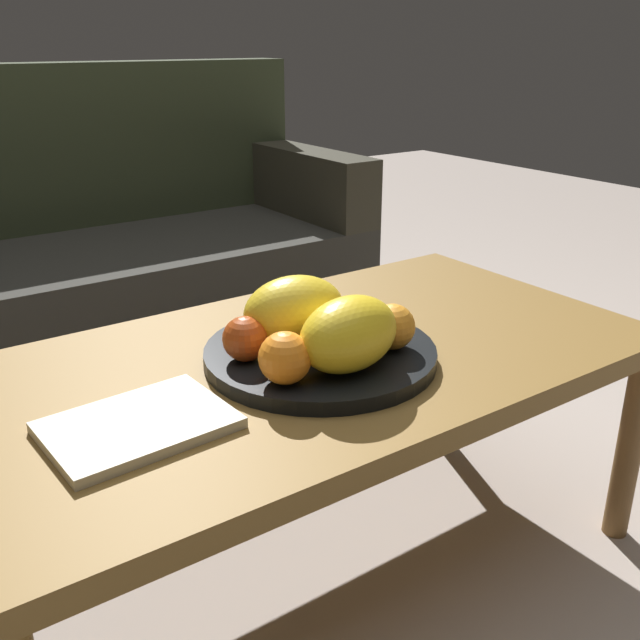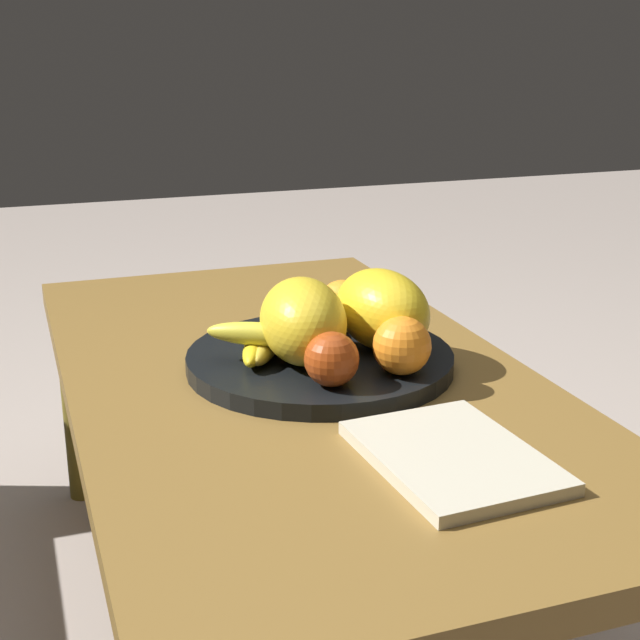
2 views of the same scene
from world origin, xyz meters
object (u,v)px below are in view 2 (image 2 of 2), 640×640
Objects in this scene: apple_front at (293,315)px; apple_left at (332,359)px; magazine at (453,457)px; coffee_table at (298,399)px; orange_front at (342,304)px; fruit_bowl at (320,360)px; orange_left at (402,346)px; melon_smaller_beside at (382,310)px; melon_large_front at (306,321)px; banana_bunch at (260,342)px.

apple_front is 0.21m from apple_left.
apple_left is 0.30× the size of magazine.
orange_front is at bearing -47.79° from coffee_table.
coffee_table is 0.13m from apple_front.
fruit_bowl is 0.15m from orange_left.
orange_front is at bearing -7.00° from magazine.
orange_left is (-0.12, -0.08, 0.05)m from fruit_bowl.
melon_smaller_beside is at bearing -129.21° from apple_front.
melon_large_front is 2.29× the size of orange_front.
melon_smaller_beside is at bearing -96.46° from fruit_bowl.
melon_large_front is 0.33m from magazine.
fruit_bowl is 0.08m from melon_large_front.
apple_front is (0.11, -0.01, -0.03)m from melon_large_front.
orange_front is 0.31× the size of magazine.
banana_bunch is at bearing 88.74° from coffee_table.
orange_front is 0.51× the size of banana_bunch.
orange_left reaches higher than fruit_bowl.
fruit_bowl is 0.09m from apple_front.
magazine is (-0.34, -0.13, -0.04)m from banana_bunch.
banana_bunch reaches higher than magazine.
melon_large_front is (-0.03, 0.03, 0.07)m from fruit_bowl.
melon_smaller_beside reaches higher than apple_front.
melon_smaller_beside is 0.11m from orange_front.
apple_front is at bearing 50.79° from melon_smaller_beside.
banana_bunch is at bearing 88.99° from fruit_bowl.
fruit_bowl is at bearing -48.12° from melon_large_front.
melon_smaller_beside is 2.44× the size of apple_left.
orange_left is 0.22m from apple_front.
fruit_bowl is 5.32× the size of apple_left.
fruit_bowl is at bearing 3.89° from magazine.
melon_large_front reaches higher than banana_bunch.
apple_front is at bearing -13.42° from coffee_table.
fruit_bowl is (-0.00, -0.04, 0.06)m from coffee_table.
coffee_table is 3.13× the size of fruit_bowl.
apple_front is at bearing 101.62° from orange_front.
melon_large_front is 0.10m from apple_left.
coffee_table is 15.88× the size of orange_front.
apple_left is (-0.13, 0.03, 0.05)m from fruit_bowl.
banana_bunch is (0.01, 0.18, -0.03)m from melon_smaller_beside.
orange_front reaches higher than banana_bunch.
coffee_table is 0.36m from magazine.
apple_left is (-0.21, 0.01, 0.00)m from apple_front.
melon_large_front reaches higher than orange_front.
orange_front is 0.25m from apple_left.
apple_left is at bearing -154.34° from banana_bunch.
melon_large_front reaches higher than fruit_bowl.
fruit_bowl is 5.07× the size of orange_front.
orange_left is 0.53× the size of banana_bunch.
fruit_bowl is 5.54× the size of apple_front.
melon_smaller_beside is 0.11m from orange_left.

